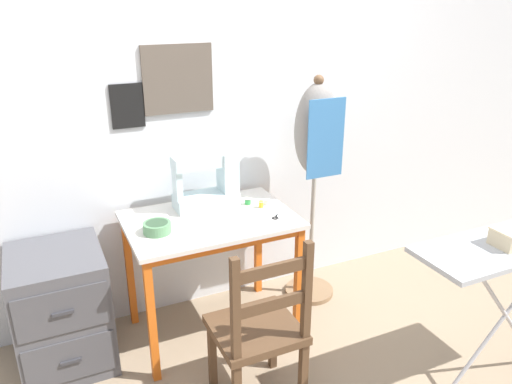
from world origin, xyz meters
TOP-DOWN VIEW (x-y plane):
  - ground_plane at (0.00, 0.00)m, footprint 14.00×14.00m
  - wall_back at (-0.00, 0.68)m, footprint 10.00×0.07m
  - sewing_table at (0.00, 0.30)m, footprint 0.92×0.62m
  - sewing_machine at (0.06, 0.47)m, footprint 0.38×0.17m
  - fabric_bowl at (-0.31, 0.25)m, footprint 0.14×0.14m
  - scissors at (0.35, 0.18)m, footprint 0.12×0.13m
  - thread_spool_near_machine at (0.27, 0.39)m, footprint 0.04×0.04m
  - thread_spool_mid_table at (0.32, 0.32)m, footprint 0.03×0.03m
  - thread_spool_far_edge at (0.37, 0.35)m, footprint 0.04×0.04m
  - wooden_chair at (0.00, -0.32)m, footprint 0.40×0.38m
  - filing_cabinet at (-0.81, 0.39)m, footprint 0.47×0.53m
  - dress_form at (0.72, 0.41)m, footprint 0.32×0.32m

SIDE VIEW (x-z plane):
  - ground_plane at x=0.00m, z-range 0.00..0.00m
  - filing_cabinet at x=-0.81m, z-range 0.00..0.65m
  - wooden_chair at x=0.00m, z-range -0.03..0.87m
  - sewing_table at x=0.00m, z-range 0.27..1.00m
  - scissors at x=0.35m, z-range 0.73..0.74m
  - thread_spool_far_edge at x=0.37m, z-range 0.73..0.76m
  - thread_spool_near_machine at x=0.27m, z-range 0.73..0.77m
  - thread_spool_mid_table at x=0.32m, z-range 0.73..0.77m
  - fabric_bowl at x=-0.31m, z-range 0.73..0.79m
  - sewing_machine at x=0.06m, z-range 0.71..1.05m
  - dress_form at x=0.72m, z-range 0.30..1.75m
  - wall_back at x=0.00m, z-range 0.00..2.55m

